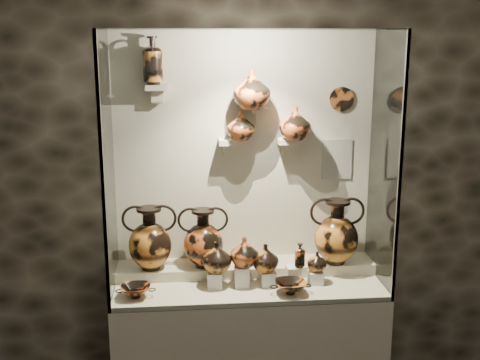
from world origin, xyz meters
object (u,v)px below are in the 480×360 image
amphora_right (337,231)px  kylix_left (136,290)px  lekythos_small (300,254)px  lekythos_tall (153,57)px  jug_e (317,261)px  amphora_left (150,238)px  ovoid_vase_a (241,125)px  ovoid_vase_c (295,123)px  amphora_mid (203,238)px  jug_a (217,257)px  kylix_right (290,286)px  ovoid_vase_b (252,89)px  jug_b (244,252)px  jug_c (265,258)px

amphora_right → kylix_left: 1.34m
lekythos_small → lekythos_tall: 1.51m
jug_e → amphora_left: bearing=171.5°
amphora_right → ovoid_vase_a: 0.94m
jug_e → ovoid_vase_c: (-0.12, 0.23, 0.85)m
lekythos_small → amphora_mid: bearing=176.7°
jug_a → kylix_right: size_ratio=0.80×
amphora_left → ovoid_vase_a: bearing=30.0°
lekythos_small → kylix_left: 1.03m
amphora_right → jug_e: (-0.16, -0.16, -0.14)m
amphora_right → jug_a: size_ratio=2.23×
kylix_right → kylix_left: bearing=175.4°
kylix_right → amphora_left: bearing=157.4°
lekythos_small → amphora_right: bearing=48.7°
amphora_mid → lekythos_small: bearing=-29.7°
kylix_left → amphora_left: bearing=73.5°
amphora_mid → jug_e: amphora_mid is taller
amphora_mid → ovoid_vase_c: 0.94m
amphora_right → lekythos_small: amphora_right is taller
amphora_mid → ovoid_vase_b: (0.31, 0.04, 0.95)m
amphora_left → jug_b: bearing=7.5°
ovoid_vase_a → ovoid_vase_c: bearing=-18.1°
jug_b → amphora_right: bearing=-1.6°
kylix_left → lekythos_tall: (0.13, 0.38, 1.36)m
jug_e → amphora_right: bearing=45.1°
lekythos_tall → lekythos_small: bearing=-19.9°
kylix_left → jug_b: bearing=9.4°
amphora_left → kylix_right: size_ratio=1.70×
amphora_mid → kylix_right: size_ratio=1.60×
jug_a → ovoid_vase_a: 0.84m
jug_c → lekythos_small: (0.21, -0.03, 0.03)m
jug_e → ovoid_vase_c: ovoid_vase_c is taller
lekythos_small → ovoid_vase_a: (-0.35, 0.27, 0.77)m
jug_a → ovoid_vase_a: size_ratio=1.04×
amphora_mid → lekythos_tall: 1.18m
ovoid_vase_b → ovoid_vase_c: bearing=-10.8°
jug_b → amphora_mid: bearing=130.3°
ovoid_vase_b → ovoid_vase_c: (0.28, 0.02, -0.22)m
amphora_left → amphora_right: size_ratio=0.96×
ovoid_vase_b → jug_e: bearing=-42.6°
amphora_right → jug_c: size_ratio=2.45×
jug_a → kylix_left: jug_a is taller
ovoid_vase_a → ovoid_vase_c: (0.34, -0.01, 0.01)m
ovoid_vase_a → ovoid_vase_c: 0.35m
ovoid_vase_c → jug_a: bearing=-162.8°
amphora_left → kylix_left: size_ratio=1.80×
kylix_right → ovoid_vase_b: (-0.20, 0.36, 1.16)m
kylix_right → ovoid_vase_b: size_ratio=0.99×
kylix_right → ovoid_vase_b: 1.23m
lekythos_small → kylix_left: bearing=-159.7°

